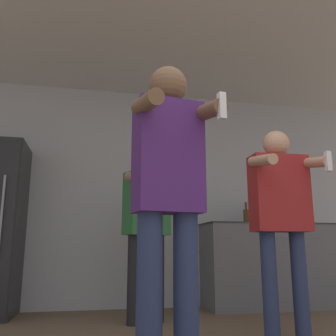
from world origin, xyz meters
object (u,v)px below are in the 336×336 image
at_px(person_woman_foreground, 169,188).
at_px(person_man_side, 281,207).
at_px(bottle_clear_vodka, 282,212).
at_px(bottle_dark_rum, 256,211).
at_px(bottle_amber_bourbon, 298,212).
at_px(person_spectator_back, 148,220).
at_px(bottle_green_wine, 246,215).

distance_m(person_woman_foreground, person_man_side, 1.17).
bearing_deg(person_man_side, bottle_clear_vodka, 61.31).
bearing_deg(person_woman_foreground, bottle_dark_rum, 54.97).
relative_size(person_woman_foreground, person_man_side, 1.08).
relative_size(bottle_clear_vodka, bottle_amber_bourbon, 0.95).
bearing_deg(person_man_side, person_spectator_back, 133.92).
height_order(bottle_dark_rum, bottle_green_wine, bottle_dark_rum).
xyz_separation_m(bottle_clear_vodka, person_man_side, (-0.79, -1.45, -0.11)).
relative_size(bottle_clear_vodka, person_man_side, 0.22).
relative_size(bottle_green_wine, person_man_side, 0.17).
height_order(bottle_dark_rum, person_man_side, person_man_side).
relative_size(bottle_amber_bourbon, person_woman_foreground, 0.21).
height_order(bottle_dark_rum, bottle_clear_vodka, bottle_clear_vodka).
height_order(bottle_clear_vodka, person_woman_foreground, person_woman_foreground).
bearing_deg(bottle_amber_bourbon, bottle_dark_rum, -180.00).
bearing_deg(person_man_side, bottle_dark_rum, 72.36).
distance_m(bottle_dark_rum, person_man_side, 1.53).
height_order(bottle_green_wine, person_spectator_back, person_spectator_back).
relative_size(bottle_dark_rum, bottle_green_wine, 1.32).
height_order(bottle_green_wine, bottle_clear_vodka, bottle_clear_vodka).
distance_m(bottle_green_wine, bottle_clear_vodka, 0.45).
relative_size(bottle_dark_rum, bottle_clear_vodka, 0.99).
bearing_deg(bottle_clear_vodka, bottle_dark_rum, 180.00).
bearing_deg(person_spectator_back, bottle_amber_bourbon, 16.04).
relative_size(bottle_dark_rum, person_man_side, 0.22).
bearing_deg(person_woman_foreground, bottle_amber_bourbon, 46.19).
distance_m(bottle_amber_bourbon, person_spectator_back, 1.96).
bearing_deg(bottle_amber_bourbon, person_man_side, -124.47).
distance_m(bottle_green_wine, person_woman_foreground, 2.46).
distance_m(bottle_dark_rum, person_spectator_back, 1.45).
distance_m(person_man_side, person_spectator_back, 1.27).
relative_size(bottle_clear_vodka, person_woman_foreground, 0.20).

